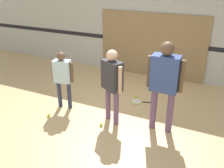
# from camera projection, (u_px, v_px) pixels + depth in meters

# --- Properties ---
(ground_plane) EXTENTS (16.00, 16.00, 0.00)m
(ground_plane) POSITION_uv_depth(u_px,v_px,m) (110.00, 117.00, 5.45)
(ground_plane) COLOR tan
(wall_back) EXTENTS (16.00, 0.07, 3.20)m
(wall_back) POSITION_uv_depth(u_px,v_px,m) (151.00, 22.00, 7.04)
(wall_back) COLOR beige
(wall_back) RESTS_ON ground_plane
(wall_panel) EXTENTS (3.13, 0.05, 1.86)m
(wall_panel) POSITION_uv_depth(u_px,v_px,m) (151.00, 45.00, 7.24)
(wall_panel) COLOR #93754C
(wall_panel) RESTS_ON ground_plane
(person_instructor) EXTENTS (0.53, 0.42, 1.56)m
(person_instructor) POSITION_uv_depth(u_px,v_px,m) (112.00, 79.00, 4.90)
(person_instructor) COLOR #6B4C70
(person_instructor) RESTS_ON ground_plane
(person_student_left) EXTENTS (0.50, 0.28, 1.33)m
(person_student_left) POSITION_uv_depth(u_px,v_px,m) (63.00, 74.00, 5.51)
(person_student_left) COLOR #2D334C
(person_student_left) RESTS_ON ground_plane
(person_student_right) EXTENTS (0.68, 0.28, 1.80)m
(person_student_right) POSITION_uv_depth(u_px,v_px,m) (165.00, 78.00, 4.57)
(person_student_right) COLOR #6B4C70
(person_student_right) RESTS_ON ground_plane
(racket_spare_on_floor) EXTENTS (0.52, 0.35, 0.03)m
(racket_spare_on_floor) POSITION_uv_depth(u_px,v_px,m) (137.00, 101.00, 6.06)
(racket_spare_on_floor) COLOR #C6D838
(racket_spare_on_floor) RESTS_ON ground_plane
(tennis_ball_near_instructor) EXTENTS (0.07, 0.07, 0.07)m
(tennis_ball_near_instructor) POSITION_uv_depth(u_px,v_px,m) (101.00, 125.00, 5.10)
(tennis_ball_near_instructor) COLOR #CCE038
(tennis_ball_near_instructor) RESTS_ON ground_plane
(tennis_ball_by_spare_racket) EXTENTS (0.07, 0.07, 0.07)m
(tennis_ball_by_spare_racket) POSITION_uv_depth(u_px,v_px,m) (136.00, 96.00, 6.25)
(tennis_ball_by_spare_racket) COLOR #CCE038
(tennis_ball_by_spare_racket) RESTS_ON ground_plane
(tennis_ball_stray_left) EXTENTS (0.07, 0.07, 0.07)m
(tennis_ball_stray_left) POSITION_uv_depth(u_px,v_px,m) (49.00, 115.00, 5.44)
(tennis_ball_stray_left) COLOR #CCE038
(tennis_ball_stray_left) RESTS_ON ground_plane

